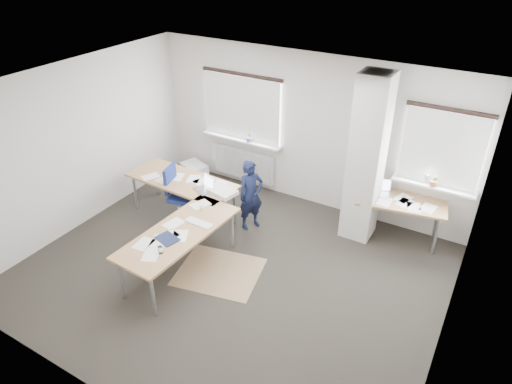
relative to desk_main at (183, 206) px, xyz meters
The scene contains 8 objects.
ground 1.32m from the desk_main, 14.56° to the right, with size 6.00×6.00×0.00m, color #292521.
room_shell 1.66m from the desk_main, ahead, with size 6.04×5.04×2.82m.
floor_mat 1.21m from the desk_main, 22.46° to the right, with size 1.22×1.04×0.01m, color #8D6E4D.
white_crate 2.26m from the desk_main, 123.16° to the left, with size 0.53×0.37×0.32m, color white.
desk_main is the anchor object (origin of this frame).
desk_side 3.53m from the desk_main, 32.14° to the left, with size 1.50×0.93×1.22m.
task_chair 0.83m from the desk_main, 132.21° to the left, with size 0.56×0.54×1.00m.
person 1.17m from the desk_main, 52.10° to the left, with size 0.46×0.30×1.26m, color black.
Camera 1 is at (3.03, -4.46, 4.57)m, focal length 32.00 mm.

